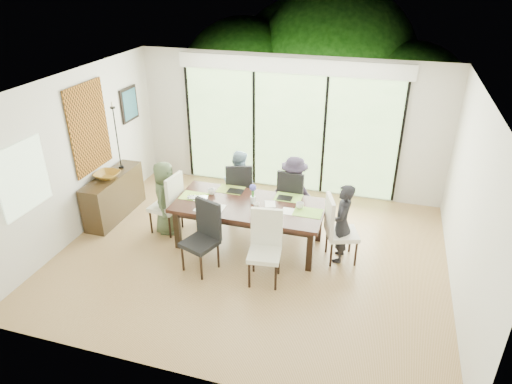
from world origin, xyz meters
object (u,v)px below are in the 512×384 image
(person_far_right, at_px, (294,192))
(cup_c, at_px, (300,205))
(chair_far_left, at_px, (239,189))
(chair_right_end, at_px, (343,229))
(cup_a, at_px, (211,192))
(chair_near_right, at_px, (264,249))
(bowl, at_px, (107,175))
(chair_far_right, at_px, (294,196))
(vase, at_px, (253,200))
(sideboard, at_px, (114,196))
(person_right_end, at_px, (342,223))
(person_far_left, at_px, (239,185))
(chair_left_end, at_px, (165,202))
(chair_near_left, at_px, (199,238))
(person_left_end, at_px, (165,198))
(laptop, at_px, (197,199))
(cup_b, at_px, (256,206))
(table_top, at_px, (249,206))

(person_far_right, xyz_separation_m, cup_c, (0.25, -0.73, 0.15))
(chair_far_left, bearing_deg, chair_right_end, 138.37)
(cup_a, bearing_deg, cup_c, -1.91)
(chair_near_right, relative_size, bowl, 2.57)
(chair_far_right, bearing_deg, bowl, 19.94)
(chair_right_end, xyz_separation_m, cup_a, (-2.20, 0.15, 0.25))
(vase, height_order, sideboard, vase)
(person_right_end, distance_m, person_far_left, 2.10)
(person_right_end, bearing_deg, cup_a, -93.30)
(bowl, bearing_deg, chair_right_end, -1.46)
(chair_left_end, distance_m, person_far_right, 2.21)
(person_far_left, bearing_deg, chair_right_end, 165.76)
(chair_right_end, relative_size, cup_c, 8.87)
(chair_far_left, bearing_deg, chair_near_left, 70.26)
(person_left_end, height_order, person_right_end, same)
(chair_far_right, relative_size, cup_c, 8.87)
(chair_near_left, bearing_deg, chair_right_end, 43.59)
(chair_near_left, relative_size, person_left_end, 0.85)
(cup_c, bearing_deg, chair_near_left, -143.27)
(laptop, distance_m, sideboard, 1.85)
(person_far_right, xyz_separation_m, bowl, (-3.18, -0.72, 0.22))
(chair_right_end, relative_size, person_far_left, 0.85)
(cup_a, bearing_deg, chair_far_right, 29.25)
(chair_near_left, distance_m, sideboard, 2.39)
(chair_far_right, relative_size, person_right_end, 0.85)
(chair_far_right, distance_m, chair_near_left, 2.02)
(laptop, xyz_separation_m, cup_c, (1.65, 0.20, 0.03))
(chair_right_end, xyz_separation_m, chair_near_left, (-2.00, -0.87, 0.00))
(cup_b, bearing_deg, person_far_left, 122.83)
(chair_left_end, relative_size, person_right_end, 0.85)
(table_top, height_order, chair_far_left, chair_far_left)
(table_top, distance_m, cup_b, 0.20)
(chair_near_left, xyz_separation_m, cup_c, (1.30, 0.97, 0.25))
(person_right_end, height_order, cup_c, person_right_end)
(person_right_end, height_order, person_far_right, same)
(vase, distance_m, bowl, 2.69)
(person_right_end, bearing_deg, chair_far_left, -113.14)
(person_right_end, distance_m, sideboard, 4.13)
(sideboard, bearing_deg, chair_far_left, 16.44)
(chair_near_left, relative_size, person_right_end, 0.85)
(person_right_end, bearing_deg, table_top, -89.37)
(laptop, height_order, cup_b, cup_b)
(vase, distance_m, cup_a, 0.76)
(chair_far_right, bearing_deg, chair_far_left, 6.78)
(person_far_left, bearing_deg, person_right_end, 165.54)
(chair_far_left, xyz_separation_m, chair_near_right, (0.95, -1.72, 0.00))
(person_far_left, relative_size, cup_a, 10.40)
(person_far_right, bearing_deg, chair_near_right, 98.46)
(chair_near_left, xyz_separation_m, vase, (0.55, 0.92, 0.26))
(chair_left_end, distance_m, chair_near_right, 2.18)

